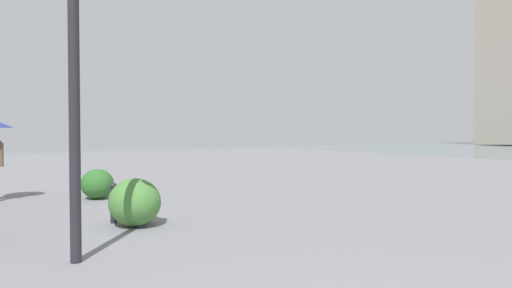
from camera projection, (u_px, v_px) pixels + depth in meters
lamppost at (74, 38)px, 5.54m from camera, size 0.98×0.28×4.40m
bollard_near at (140, 208)px, 7.65m from camera, size 0.13×0.13×0.67m
bollard_mid at (114, 202)px, 8.05m from camera, size 0.13×0.13×0.75m
shrub_low at (135, 202)px, 7.80m from camera, size 1.01×0.91×0.86m
shrub_round at (97, 184)px, 11.01m from camera, size 0.89×0.80×0.76m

